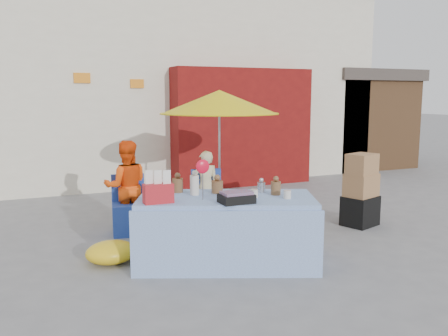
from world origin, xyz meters
name	(u,v)px	position (x,y,z in m)	size (l,w,h in m)	color
ground	(228,251)	(0.00, 0.00, 0.00)	(80.00, 80.00, 0.00)	slate
backdrop	(133,54)	(0.52, 7.52, 3.10)	(14.00, 8.00, 7.80)	silver
market_table	(226,229)	(-0.20, -0.37, 0.42)	(2.34, 1.73, 1.28)	#9BC3F8
chair_left	(129,216)	(-0.99, 1.33, 0.26)	(0.55, 0.54, 0.85)	#213E9B
chair_right	(209,208)	(0.26, 1.33, 0.26)	(0.55, 0.54, 0.85)	#213E9B
vendor_orange	(126,186)	(-1.00, 1.47, 0.68)	(0.66, 0.51, 1.36)	#FF4D0D
vendor_beige	(206,187)	(0.25, 1.47, 0.58)	(0.42, 0.28, 1.15)	beige
umbrella	(219,103)	(0.55, 1.62, 1.89)	(1.90, 1.90, 2.09)	gray
box_stack	(361,193)	(2.39, 0.35, 0.52)	(0.62, 0.56, 1.13)	black
tarp_bundle	(111,252)	(-1.47, 0.16, 0.14)	(0.61, 0.49, 0.28)	yellow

